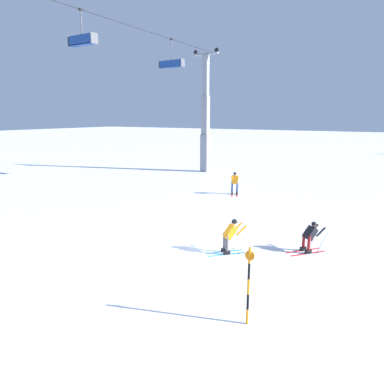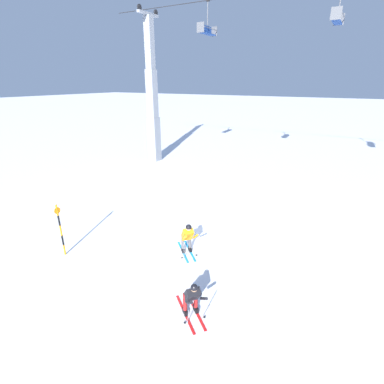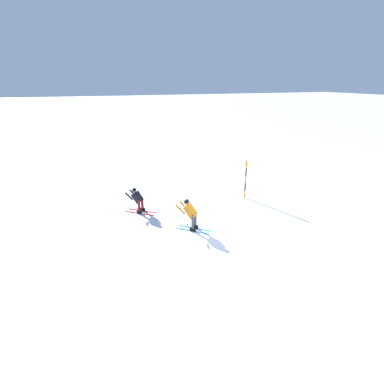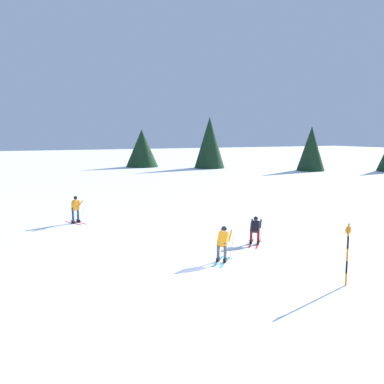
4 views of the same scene
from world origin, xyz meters
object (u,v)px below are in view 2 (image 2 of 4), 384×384
at_px(skier_carving_main, 188,236).
at_px(skier_distant_downhill, 192,297).
at_px(trail_marker_pole, 61,229).
at_px(chairlift_seat_nearest, 206,29).
at_px(lift_tower_near, 152,104).
at_px(chairlift_seat_second, 336,17).

height_order(skier_carving_main, skier_distant_downhill, skier_carving_main).
distance_m(trail_marker_pole, skier_distant_downhill, 6.45).
relative_size(skier_carving_main, chairlift_seat_nearest, 0.77).
bearing_deg(skier_distant_downhill, skier_carving_main, 123.06).
distance_m(lift_tower_near, skier_distant_downhill, 19.66).
relative_size(chairlift_seat_second, skier_distant_downhill, 1.29).
bearing_deg(skier_distant_downhill, chairlift_seat_nearest, 116.21).
height_order(lift_tower_near, skier_distant_downhill, lift_tower_near).
bearing_deg(chairlift_seat_second, skier_distant_downhill, -94.82).
relative_size(skier_carving_main, chairlift_seat_second, 0.79).
distance_m(lift_tower_near, trail_marker_pole, 16.03).
bearing_deg(chairlift_seat_nearest, skier_carving_main, -65.63).
relative_size(lift_tower_near, chairlift_seat_nearest, 5.70).
height_order(chairlift_seat_nearest, skier_distant_downhill, chairlift_seat_nearest).
bearing_deg(skier_distant_downhill, lift_tower_near, 130.19).
relative_size(chairlift_seat_nearest, trail_marker_pole, 0.93).
bearing_deg(skier_distant_downhill, trail_marker_pole, 177.58).
xyz_separation_m(lift_tower_near, trail_marker_pole, (5.96, -14.39, -3.79)).
bearing_deg(trail_marker_pole, lift_tower_near, 112.49).
height_order(trail_marker_pole, skier_distant_downhill, trail_marker_pole).
bearing_deg(trail_marker_pole, chairlift_seat_nearest, 93.14).
relative_size(skier_carving_main, trail_marker_pole, 0.72).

